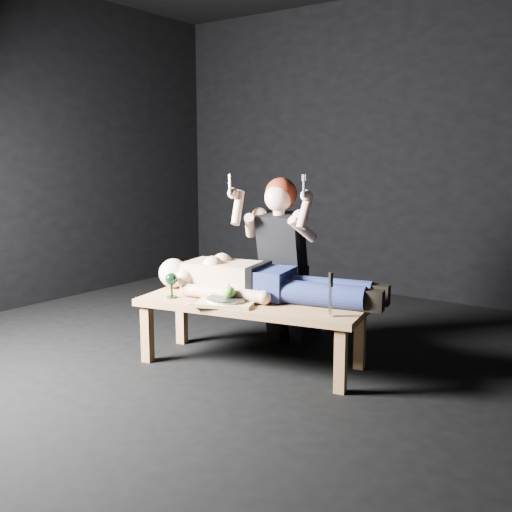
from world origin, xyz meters
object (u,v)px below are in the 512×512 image
(lying_man, at_px, (266,278))
(goblet, at_px, (172,285))
(kneeling_woman, at_px, (286,260))
(table, at_px, (252,333))
(serving_tray, at_px, (226,303))
(carving_knife, at_px, (331,294))

(lying_man, relative_size, goblet, 9.25)
(goblet, bearing_deg, lying_man, 36.45)
(kneeling_woman, relative_size, goblet, 7.49)
(table, bearing_deg, goblet, -165.47)
(lying_man, relative_size, kneeling_woman, 1.23)
(serving_tray, xyz_separation_m, carving_knife, (0.70, 0.14, 0.12))
(lying_man, bearing_deg, serving_tray, -119.97)
(lying_man, xyz_separation_m, carving_knife, (0.60, -0.18, -0.00))
(table, distance_m, kneeling_woman, 0.68)
(table, distance_m, carving_knife, 0.72)
(lying_man, bearing_deg, table, -110.24)
(kneeling_woman, distance_m, goblet, 0.90)
(serving_tray, relative_size, carving_knife, 1.39)
(table, xyz_separation_m, serving_tray, (-0.08, -0.18, 0.24))
(kneeling_woman, bearing_deg, serving_tray, -98.83)
(lying_man, relative_size, carving_knife, 5.91)
(serving_tray, bearing_deg, goblet, -170.35)
(kneeling_woman, relative_size, carving_knife, 4.78)
(table, height_order, kneeling_woman, kneeling_woman)
(table, height_order, serving_tray, serving_tray)
(carving_knife, bearing_deg, goblet, 178.80)
(table, bearing_deg, kneeling_woman, 85.65)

